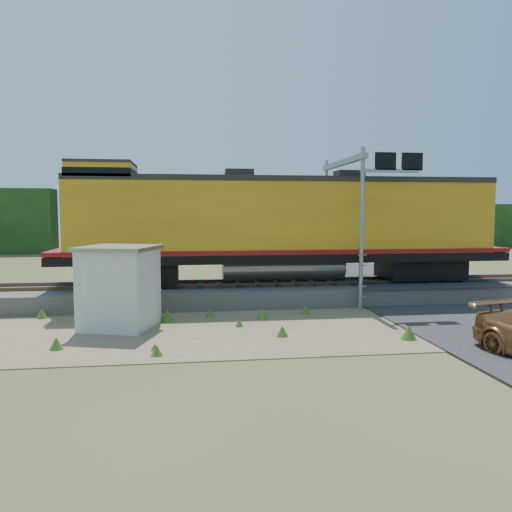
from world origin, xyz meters
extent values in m
plane|color=#475123|center=(0.00, 0.00, 0.00)|extent=(140.00, 140.00, 0.00)
cube|color=slate|center=(0.00, 6.00, 0.40)|extent=(70.00, 5.00, 0.80)
cube|color=brown|center=(0.00, 5.28, 0.88)|extent=(70.00, 0.10, 0.16)
cube|color=brown|center=(0.00, 6.72, 0.88)|extent=(70.00, 0.10, 0.16)
cube|color=#8C7754|center=(-2.00, 0.50, 0.01)|extent=(26.00, 8.00, 0.03)
cube|color=#38383A|center=(7.00, 6.00, 0.83)|extent=(7.00, 5.20, 0.06)
cube|color=#38383A|center=(7.00, 22.00, 0.04)|extent=(7.00, 24.00, 0.08)
cube|color=#173A15|center=(0.00, 38.00, 3.25)|extent=(36.00, 3.00, 6.50)
cube|color=black|center=(-6.49, 6.00, 1.43)|extent=(3.80, 2.43, 0.95)
cube|color=black|center=(7.23, 6.00, 1.43)|extent=(3.80, 2.43, 0.95)
cube|color=black|center=(0.37, 6.00, 2.10)|extent=(21.11, 3.17, 0.38)
cylinder|color=gray|center=(0.37, 6.00, 1.59)|extent=(5.80, 1.27, 1.27)
cube|color=gold|center=(0.37, 6.00, 3.93)|extent=(19.52, 3.06, 3.27)
cube|color=maroon|center=(0.37, 6.00, 2.42)|extent=(21.11, 3.22, 0.19)
cube|color=#28231E|center=(0.37, 6.00, 5.69)|extent=(19.52, 3.11, 0.25)
cube|color=gold|center=(-7.86, 6.00, 5.93)|extent=(2.74, 3.06, 0.74)
cube|color=#28231E|center=(-7.86, 6.00, 6.34)|extent=(2.74, 3.11, 0.13)
cube|color=black|center=(-7.86, 6.00, 5.88)|extent=(2.80, 3.11, 0.37)
cube|color=maroon|center=(-9.45, 6.00, 3.56)|extent=(0.11, 2.11, 1.27)
cube|color=#28231E|center=(-1.74, 6.00, 5.93)|extent=(1.27, 1.06, 0.47)
cube|color=#28231E|center=(3.53, 6.00, 5.93)|extent=(1.27, 1.06, 0.47)
cube|color=silver|center=(-6.59, 1.08, 1.43)|extent=(2.86, 2.86, 2.86)
cube|color=gray|center=(-6.59, 1.08, 2.92)|extent=(3.14, 3.14, 0.14)
cylinder|color=gray|center=(3.21, 3.20, 3.47)|extent=(0.18, 0.18, 6.94)
cylinder|color=gray|center=(3.21, 8.80, 3.47)|extent=(0.18, 0.18, 6.94)
cube|color=gray|center=(3.21, 6.00, 6.54)|extent=(0.25, 6.20, 0.25)
cube|color=gray|center=(4.40, 3.20, 5.95)|extent=(2.58, 0.15, 0.15)
cube|color=black|center=(4.20, 3.20, 6.34)|extent=(0.89, 0.15, 0.74)
cube|color=black|center=(5.39, 3.20, 6.34)|extent=(0.89, 0.15, 0.74)
camera|label=1|loc=(-4.09, -17.21, 4.18)|focal=35.00mm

